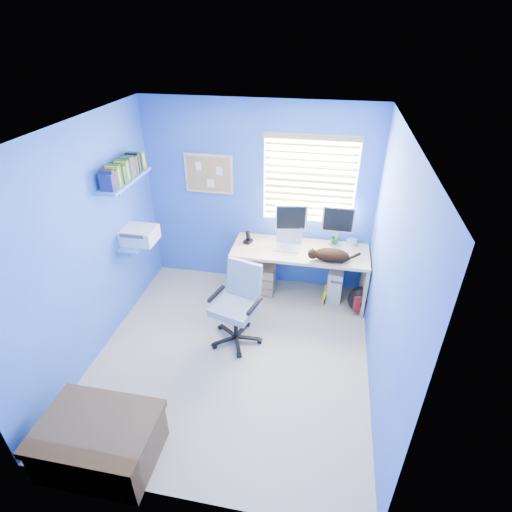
% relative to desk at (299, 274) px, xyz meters
% --- Properties ---
extents(floor, '(3.00, 3.20, 0.00)m').
position_rel_desk_xyz_m(floor, '(-0.61, -1.26, -0.37)').
color(floor, '#B2A28F').
rests_on(floor, ground).
extents(ceiling, '(3.00, 3.20, 0.00)m').
position_rel_desk_xyz_m(ceiling, '(-0.61, -1.26, 2.13)').
color(ceiling, white).
rests_on(ceiling, wall_back).
extents(wall_back, '(3.00, 0.01, 2.50)m').
position_rel_desk_xyz_m(wall_back, '(-0.61, 0.34, 0.88)').
color(wall_back, '#3A77CF').
rests_on(wall_back, ground).
extents(wall_front, '(3.00, 0.01, 2.50)m').
position_rel_desk_xyz_m(wall_front, '(-0.61, -2.86, 0.88)').
color(wall_front, '#3A77CF').
rests_on(wall_front, ground).
extents(wall_left, '(0.01, 3.20, 2.50)m').
position_rel_desk_xyz_m(wall_left, '(-2.11, -1.26, 0.88)').
color(wall_left, '#3A77CF').
rests_on(wall_left, ground).
extents(wall_right, '(0.01, 3.20, 2.50)m').
position_rel_desk_xyz_m(wall_right, '(0.89, -1.26, 0.88)').
color(wall_right, '#3A77CF').
rests_on(wall_right, ground).
extents(desk, '(1.74, 0.65, 0.74)m').
position_rel_desk_xyz_m(desk, '(0.00, 0.00, 0.00)').
color(desk, beige).
rests_on(desk, floor).
extents(laptop, '(0.34, 0.27, 0.22)m').
position_rel_desk_xyz_m(laptop, '(-0.17, 0.02, 0.48)').
color(laptop, silver).
rests_on(laptop, desk).
extents(monitor_left, '(0.41, 0.19, 0.54)m').
position_rel_desk_xyz_m(monitor_left, '(-0.15, 0.16, 0.64)').
color(monitor_left, silver).
rests_on(monitor_left, desk).
extents(monitor_right, '(0.40, 0.13, 0.54)m').
position_rel_desk_xyz_m(monitor_right, '(0.44, 0.22, 0.64)').
color(monitor_right, silver).
rests_on(monitor_right, desk).
extents(phone, '(0.12, 0.13, 0.17)m').
position_rel_desk_xyz_m(phone, '(-0.69, 0.06, 0.45)').
color(phone, black).
rests_on(phone, desk).
extents(mug, '(0.10, 0.09, 0.10)m').
position_rel_desk_xyz_m(mug, '(0.43, 0.21, 0.42)').
color(mug, '#16641D').
rests_on(mug, desk).
extents(cd_spindle, '(0.13, 0.13, 0.07)m').
position_rel_desk_xyz_m(cd_spindle, '(0.65, 0.25, 0.41)').
color(cd_spindle, silver).
rests_on(cd_spindle, desk).
extents(cat, '(0.46, 0.29, 0.15)m').
position_rel_desk_xyz_m(cat, '(0.39, -0.20, 0.45)').
color(cat, black).
rests_on(cat, desk).
extents(tower_pc, '(0.22, 0.45, 0.45)m').
position_rel_desk_xyz_m(tower_pc, '(0.50, 0.13, -0.14)').
color(tower_pc, beige).
rests_on(tower_pc, floor).
extents(drawer_boxes, '(0.35, 0.28, 0.41)m').
position_rel_desk_xyz_m(drawer_boxes, '(-0.50, 0.03, -0.17)').
color(drawer_boxes, tan).
rests_on(drawer_boxes, floor).
extents(yellow_book, '(0.03, 0.17, 0.24)m').
position_rel_desk_xyz_m(yellow_book, '(0.36, -0.07, -0.25)').
color(yellow_book, yellow).
rests_on(yellow_book, floor).
extents(backpack, '(0.37, 0.32, 0.37)m').
position_rel_desk_xyz_m(backpack, '(0.82, -0.17, -0.18)').
color(backpack, black).
rests_on(backpack, floor).
extents(bed_corner, '(0.92, 0.66, 0.44)m').
position_rel_desk_xyz_m(bed_corner, '(-1.41, -2.65, -0.15)').
color(bed_corner, '#4E3523').
rests_on(bed_corner, floor).
extents(office_chair, '(0.70, 0.70, 0.97)m').
position_rel_desk_xyz_m(office_chair, '(-0.61, -0.95, -0.01)').
color(office_chair, black).
rests_on(office_chair, floor).
extents(window_blinds, '(1.15, 0.05, 1.10)m').
position_rel_desk_xyz_m(window_blinds, '(0.04, 0.31, 1.18)').
color(window_blinds, white).
rests_on(window_blinds, ground).
extents(corkboard, '(0.64, 0.02, 0.52)m').
position_rel_desk_xyz_m(corkboard, '(-1.26, 0.33, 1.18)').
color(corkboard, beige).
rests_on(corkboard, ground).
extents(wall_shelves, '(0.42, 0.90, 1.05)m').
position_rel_desk_xyz_m(wall_shelves, '(-1.96, -0.51, 1.06)').
color(wall_shelves, '#4478CF').
rests_on(wall_shelves, ground).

